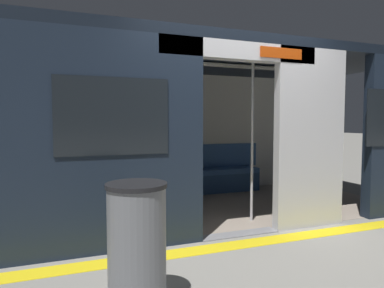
{
  "coord_description": "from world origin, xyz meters",
  "views": [
    {
      "loc": [
        1.89,
        3.48,
        1.32
      ],
      "look_at": [
        0.1,
        -1.29,
        0.99
      ],
      "focal_mm": 32.02,
      "sensor_mm": 36.0,
      "label": 1
    }
  ],
  "objects_px": {
    "person_seated": "(165,160)",
    "trash_bin": "(137,249)",
    "train_car": "(196,106)",
    "bench_seat": "(177,177)",
    "book": "(182,169)",
    "grab_pole_door": "(194,140)",
    "grab_pole_far": "(252,139)",
    "handbag": "(141,168)"
  },
  "relations": [
    {
      "from": "person_seated",
      "to": "trash_bin",
      "type": "xyz_separation_m",
      "value": [
        1.19,
        3.46,
        -0.21
      ]
    },
    {
      "from": "train_car",
      "to": "person_seated",
      "type": "distance_m",
      "value": 1.36
    },
    {
      "from": "bench_seat",
      "to": "book",
      "type": "bearing_deg",
      "value": -147.47
    },
    {
      "from": "grab_pole_door",
      "to": "grab_pole_far",
      "type": "relative_size",
      "value": 1.0
    },
    {
      "from": "person_seated",
      "to": "book",
      "type": "bearing_deg",
      "value": -160.77
    },
    {
      "from": "grab_pole_door",
      "to": "trash_bin",
      "type": "height_order",
      "value": "grab_pole_door"
    },
    {
      "from": "handbag",
      "to": "grab_pole_far",
      "type": "relative_size",
      "value": 0.12
    },
    {
      "from": "train_car",
      "to": "grab_pole_far",
      "type": "bearing_deg",
      "value": 121.69
    },
    {
      "from": "person_seated",
      "to": "grab_pole_far",
      "type": "height_order",
      "value": "grab_pole_far"
    },
    {
      "from": "bench_seat",
      "to": "person_seated",
      "type": "distance_m",
      "value": 0.41
    },
    {
      "from": "person_seated",
      "to": "grab_pole_far",
      "type": "bearing_deg",
      "value": 110.59
    },
    {
      "from": "bench_seat",
      "to": "trash_bin",
      "type": "height_order",
      "value": "trash_bin"
    },
    {
      "from": "handbag",
      "to": "train_car",
      "type": "bearing_deg",
      "value": 117.1
    },
    {
      "from": "train_car",
      "to": "grab_pole_door",
      "type": "height_order",
      "value": "train_car"
    },
    {
      "from": "bench_seat",
      "to": "trash_bin",
      "type": "distance_m",
      "value": 3.8
    },
    {
      "from": "train_car",
      "to": "grab_pole_door",
      "type": "xyz_separation_m",
      "value": [
        0.36,
        0.88,
        -0.45
      ]
    },
    {
      "from": "handbag",
      "to": "grab_pole_door",
      "type": "relative_size",
      "value": 0.12
    },
    {
      "from": "train_car",
      "to": "handbag",
      "type": "bearing_deg",
      "value": -62.9
    },
    {
      "from": "bench_seat",
      "to": "handbag",
      "type": "relative_size",
      "value": 12.3
    },
    {
      "from": "book",
      "to": "grab_pole_far",
      "type": "height_order",
      "value": "grab_pole_far"
    },
    {
      "from": "train_car",
      "to": "grab_pole_door",
      "type": "relative_size",
      "value": 2.92
    },
    {
      "from": "train_car",
      "to": "book",
      "type": "xyz_separation_m",
      "value": [
        -0.19,
        -1.14,
        -1.09
      ]
    },
    {
      "from": "train_car",
      "to": "trash_bin",
      "type": "height_order",
      "value": "train_car"
    },
    {
      "from": "bench_seat",
      "to": "train_car",
      "type": "bearing_deg",
      "value": 86.54
    },
    {
      "from": "person_seated",
      "to": "handbag",
      "type": "relative_size",
      "value": 4.48
    },
    {
      "from": "grab_pole_far",
      "to": "bench_seat",
      "type": "bearing_deg",
      "value": -77.08
    },
    {
      "from": "train_car",
      "to": "bench_seat",
      "type": "relative_size",
      "value": 2.0
    },
    {
      "from": "train_car",
      "to": "handbag",
      "type": "relative_size",
      "value": 24.62
    },
    {
      "from": "train_car",
      "to": "person_seated",
      "type": "xyz_separation_m",
      "value": [
        0.19,
        -1.01,
        -0.88
      ]
    },
    {
      "from": "grab_pole_door",
      "to": "book",
      "type": "bearing_deg",
      "value": -105.17
    },
    {
      "from": "train_car",
      "to": "bench_seat",
      "type": "height_order",
      "value": "train_car"
    },
    {
      "from": "train_car",
      "to": "book",
      "type": "bearing_deg",
      "value": -99.24
    },
    {
      "from": "bench_seat",
      "to": "person_seated",
      "type": "bearing_deg",
      "value": 11.85
    },
    {
      "from": "handbag",
      "to": "trash_bin",
      "type": "xyz_separation_m",
      "value": [
        0.79,
        3.59,
        -0.07
      ]
    },
    {
      "from": "handbag",
      "to": "bench_seat",
      "type": "bearing_deg",
      "value": 173.1
    },
    {
      "from": "train_car",
      "to": "trash_bin",
      "type": "xyz_separation_m",
      "value": [
        1.38,
        2.45,
        -1.09
      ]
    },
    {
      "from": "person_seated",
      "to": "book",
      "type": "distance_m",
      "value": 0.45
    },
    {
      "from": "trash_bin",
      "to": "grab_pole_door",
      "type": "bearing_deg",
      "value": -122.89
    },
    {
      "from": "bench_seat",
      "to": "handbag",
      "type": "height_order",
      "value": "handbag"
    },
    {
      "from": "bench_seat",
      "to": "person_seated",
      "type": "xyz_separation_m",
      "value": [
        0.25,
        0.05,
        0.32
      ]
    },
    {
      "from": "book",
      "to": "trash_bin",
      "type": "height_order",
      "value": "trash_bin"
    },
    {
      "from": "trash_bin",
      "to": "person_seated",
      "type": "bearing_deg",
      "value": -108.98
    }
  ]
}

